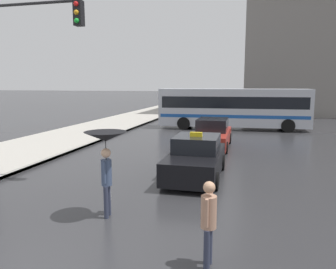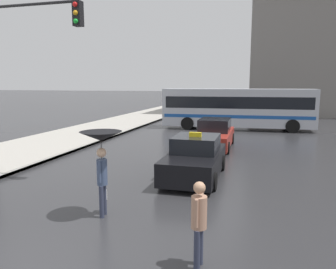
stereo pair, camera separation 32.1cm
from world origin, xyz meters
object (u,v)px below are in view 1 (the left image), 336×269
object	(u,v)px
taxi	(196,159)
traffic_light	(19,54)
pedestrian_with_umbrella	(106,148)
pedestrian_man	(209,217)
sedan_red	(212,135)
city_bus	(233,107)

from	to	relation	value
taxi	traffic_light	distance (m)	7.26
pedestrian_with_umbrella	traffic_light	distance (m)	5.75
taxi	pedestrian_with_umbrella	world-z (taller)	pedestrian_with_umbrella
taxi	pedestrian_man	xyz separation A→B (m)	(1.18, -5.92, 0.28)
pedestrian_with_umbrella	pedestrian_man	bearing A→B (deg)	-129.58
taxi	traffic_light	size ratio (longest dim) A/B	0.66
taxi	pedestrian_with_umbrella	distance (m)	4.65
pedestrian_with_umbrella	pedestrian_man	world-z (taller)	pedestrian_with_umbrella
pedestrian_man	traffic_light	bearing A→B (deg)	-116.07
sedan_red	city_bus	bearing A→B (deg)	-95.11
pedestrian_with_umbrella	traffic_light	world-z (taller)	traffic_light
taxi	sedan_red	distance (m)	5.94
city_bus	pedestrian_with_umbrella	size ratio (longest dim) A/B	5.00
pedestrian_with_umbrella	city_bus	bearing A→B (deg)	-15.34
pedestrian_with_umbrella	traffic_light	xyz separation A→B (m)	(-4.39, 2.64, 2.61)
sedan_red	city_bus	xyz separation A→B (m)	(0.69, 7.75, 1.00)
sedan_red	pedestrian_with_umbrella	world-z (taller)	pedestrian_with_umbrella
pedestrian_man	city_bus	bearing A→B (deg)	-173.24
sedan_red	pedestrian_man	world-z (taller)	pedestrian_man
pedestrian_man	pedestrian_with_umbrella	bearing A→B (deg)	-116.31
city_bus	pedestrian_with_umbrella	bearing A→B (deg)	-10.19
traffic_light	city_bus	bearing A→B (deg)	66.45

